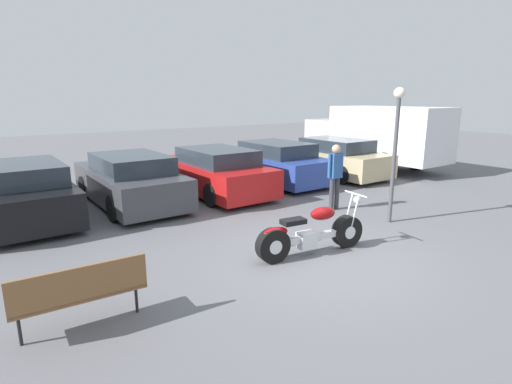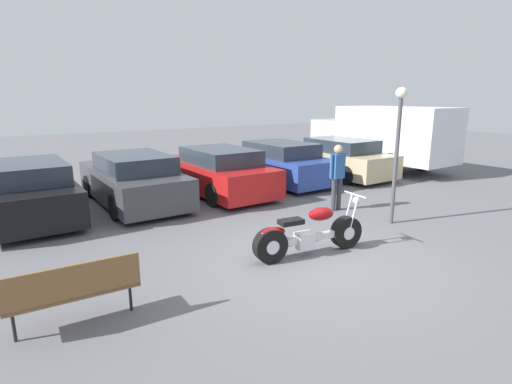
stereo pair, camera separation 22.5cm
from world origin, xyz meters
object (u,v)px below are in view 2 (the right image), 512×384
motorcycle (308,234)px  parked_car_champagne (337,158)px  delivery_truck (383,135)px  park_bench (74,288)px  parked_car_dark_grey (133,180)px  parked_car_blue (277,163)px  lamp_post (398,135)px  person_standing (337,172)px  parked_car_black (29,191)px  parked_car_red (217,172)px

motorcycle → parked_car_champagne: 7.95m
delivery_truck → park_bench: delivery_truck is taller
parked_car_dark_grey → parked_car_blue: (4.98, 0.08, 0.00)m
motorcycle → parked_car_dark_grey: parked_car_dark_grey is taller
lamp_post → delivery_truck: bearing=40.7°
motorcycle → delivery_truck: 10.13m
parked_car_blue → person_standing: (-0.88, -3.71, 0.35)m
parked_car_blue → park_bench: (-7.51, -5.79, -0.10)m
motorcycle → parked_car_dark_grey: size_ratio=0.50×
parked_car_black → parked_car_red: (4.98, -0.32, 0.00)m
motorcycle → parked_car_blue: size_ratio=0.50×
parked_car_red → delivery_truck: (7.59, -0.01, 0.73)m
parked_car_black → parked_car_blue: bearing=-0.1°
parked_car_blue → delivery_truck: size_ratio=0.76×
parked_car_red → delivery_truck: size_ratio=0.76×
parked_car_dark_grey → motorcycle: bearing=-74.9°
motorcycle → parked_car_red: bearing=79.3°
delivery_truck → person_standing: 6.90m
motorcycle → parked_car_dark_grey: (-1.49, 5.51, 0.25)m
parked_car_red → parked_car_champagne: bearing=-0.7°
park_bench → person_standing: bearing=17.4°
lamp_post → parked_car_dark_grey: bearing=130.3°
parked_car_dark_grey → parked_car_champagne: 7.47m
parked_car_red → lamp_post: bearing=-69.2°
motorcycle → delivery_truck: size_ratio=0.38×
parked_car_blue → delivery_truck: delivery_truck is taller
park_bench → person_standing: (6.62, 2.08, 0.46)m
parked_car_red → parked_car_blue: same height
parked_car_blue → delivery_truck: 5.16m
parked_car_blue → person_standing: bearing=-103.4°
parked_car_champagne → person_standing: size_ratio=2.68×
parked_car_champagne → person_standing: 4.77m
parked_car_red → park_bench: parked_car_red is taller
parked_car_champagne → person_standing: bearing=-135.2°
parked_car_black → parked_car_champagne: 9.97m
parked_car_dark_grey → parked_car_champagne: same height
parked_car_red → lamp_post: lamp_post is taller
parked_car_blue → parked_car_champagne: size_ratio=1.00×
parked_car_red → parked_car_champagne: size_ratio=1.00×
parked_car_black → parked_car_dark_grey: bearing=-2.4°
parked_car_blue → parked_car_black: bearing=179.9°
parked_car_blue → lamp_post: (-0.62, -5.23, 1.39)m
parked_car_champagne → lamp_post: 5.94m
parked_car_red → lamp_post: size_ratio=1.48×
parked_car_dark_grey → person_standing: (4.09, -3.63, 0.35)m
parked_car_dark_grey → delivery_truck: (10.08, -0.22, 0.73)m
park_bench → lamp_post: (6.89, 0.56, 1.50)m
parked_car_black → parked_car_red: size_ratio=1.00×
delivery_truck → park_bench: bearing=-156.5°
parked_car_champagne → park_bench: bearing=-151.5°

